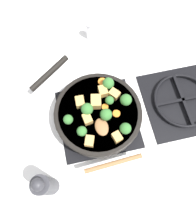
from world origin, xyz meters
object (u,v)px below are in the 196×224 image
at_px(wooden_spoon, 108,146).
at_px(pepper_mill, 45,186).
at_px(skillet_pan, 98,114).
at_px(salt_shaker, 90,31).

xyz_separation_m(wooden_spoon, pepper_mill, (0.08, -0.23, 0.01)).
bearing_deg(skillet_pan, wooden_spoon, 3.48).
height_order(wooden_spoon, salt_shaker, wooden_spoon).
bearing_deg(wooden_spoon, salt_shaker, 175.02).
relative_size(wooden_spoon, salt_shaker, 2.33).
bearing_deg(salt_shaker, skillet_pan, -7.76).
distance_m(skillet_pan, wooden_spoon, 0.14).
distance_m(wooden_spoon, pepper_mill, 0.25).
bearing_deg(salt_shaker, wooden_spoon, -4.98).
xyz_separation_m(skillet_pan, salt_shaker, (-0.41, 0.06, -0.02)).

